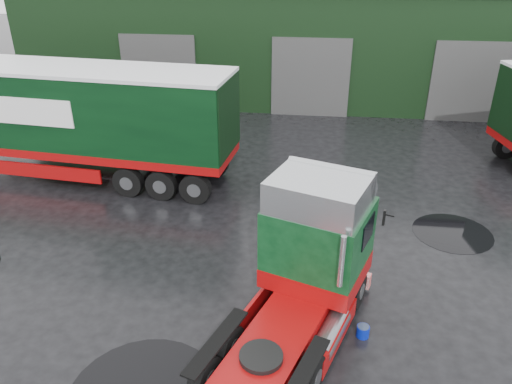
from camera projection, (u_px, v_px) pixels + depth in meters
ground at (226, 264)px, 14.41m from camera, size 100.00×100.00×0.00m
warehouse at (314, 35)px, 30.46m from camera, size 32.40×12.40×6.30m
hero_tractor at (291, 280)px, 10.71m from camera, size 4.37×6.41×3.67m
trailer_left at (54, 122)px, 18.94m from camera, size 14.23×4.26×4.35m
wash_bucket at (363, 331)px, 11.72m from camera, size 0.39×0.39×0.28m
tree_back_b at (421, 7)px, 38.18m from camera, size 4.40×4.40×7.50m
puddle_1 at (452, 233)px, 15.91m from camera, size 2.49×2.49×0.01m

